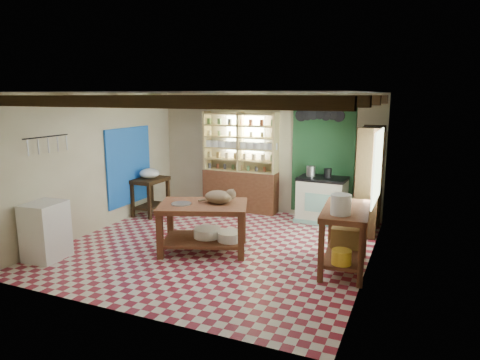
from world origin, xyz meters
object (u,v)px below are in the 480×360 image
at_px(work_table, 204,227).
at_px(right_counter, 345,239).
at_px(prep_table, 151,196).
at_px(stove, 322,200).
at_px(cat, 218,197).
at_px(white_cabinet, 46,231).

height_order(work_table, right_counter, right_counter).
distance_m(work_table, prep_table, 2.57).
bearing_deg(stove, cat, -115.59).
bearing_deg(right_counter, white_cabinet, -166.62).
xyz_separation_m(stove, prep_table, (-3.53, -0.92, -0.06)).
distance_m(work_table, stove, 2.81).
xyz_separation_m(prep_table, white_cabinet, (-0.02, -2.80, 0.06)).
height_order(stove, prep_table, stove).
relative_size(stove, white_cabinet, 1.04).
height_order(prep_table, white_cabinet, white_cabinet).
height_order(white_cabinet, cat, cat).
bearing_deg(prep_table, right_counter, -16.09).
bearing_deg(right_counter, stove, 105.52).
xyz_separation_m(prep_table, right_counter, (4.38, -1.34, 0.07)).
relative_size(stove, right_counter, 0.73).
height_order(work_table, stove, stove).
height_order(work_table, prep_table, work_table).
xyz_separation_m(stove, right_counter, (0.85, -2.26, 0.00)).
relative_size(prep_table, right_counter, 0.62).
bearing_deg(white_cabinet, cat, 26.84).
bearing_deg(white_cabinet, stove, 41.44).
bearing_deg(white_cabinet, work_table, 26.81).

